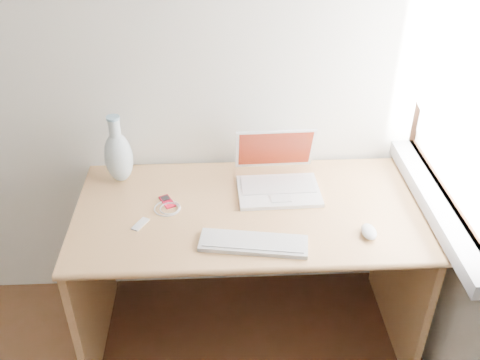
{
  "coord_description": "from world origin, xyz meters",
  "views": [
    {
      "loc": [
        0.85,
        -0.35,
        2.02
      ],
      "look_at": [
        0.93,
        1.35,
        0.89
      ],
      "focal_mm": 40.0,
      "sensor_mm": 36.0,
      "label": 1
    }
  ],
  "objects_px": {
    "laptop": "(278,176)",
    "vase": "(118,155)",
    "desk": "(248,235)",
    "external_keyboard": "(253,243)"
  },
  "relations": [
    {
      "from": "external_keyboard",
      "to": "vase",
      "type": "bearing_deg",
      "value": 148.73
    },
    {
      "from": "desk",
      "to": "vase",
      "type": "distance_m",
      "value": 0.65
    },
    {
      "from": "desk",
      "to": "external_keyboard",
      "type": "relative_size",
      "value": 3.41
    },
    {
      "from": "desk",
      "to": "vase",
      "type": "xyz_separation_m",
      "value": [
        -0.54,
        0.14,
        0.34
      ]
    },
    {
      "from": "laptop",
      "to": "external_keyboard",
      "type": "bearing_deg",
      "value": -110.5
    },
    {
      "from": "desk",
      "to": "laptop",
      "type": "height_order",
      "value": "laptop"
    },
    {
      "from": "external_keyboard",
      "to": "desk",
      "type": "bearing_deg",
      "value": 99.28
    },
    {
      "from": "desk",
      "to": "external_keyboard",
      "type": "distance_m",
      "value": 0.39
    },
    {
      "from": "external_keyboard",
      "to": "laptop",
      "type": "bearing_deg",
      "value": 80.07
    },
    {
      "from": "laptop",
      "to": "vase",
      "type": "distance_m",
      "value": 0.68
    }
  ]
}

